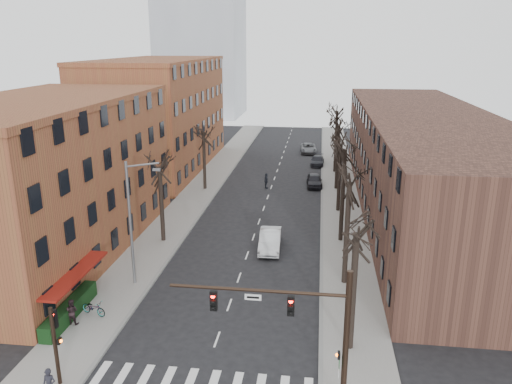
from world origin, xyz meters
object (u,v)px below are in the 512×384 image
(silver_sedan, at_px, (270,240))
(bicycle, at_px, (94,308))
(parked_car_near, at_px, (314,180))
(parked_car_mid, at_px, (317,161))

(silver_sedan, height_order, bicycle, silver_sedan)
(silver_sedan, distance_m, bicycle, 15.59)
(silver_sedan, xyz_separation_m, parked_car_near, (3.33, 19.48, -0.06))
(silver_sedan, height_order, parked_car_mid, silver_sedan)
(bicycle, bearing_deg, silver_sedan, -21.36)
(parked_car_near, xyz_separation_m, parked_car_mid, (0.25, 10.84, -0.11))
(bicycle, bearing_deg, parked_car_near, -4.71)
(parked_car_mid, bearing_deg, parked_car_near, -89.51)
(bicycle, bearing_deg, parked_car_mid, 0.40)
(silver_sedan, bearing_deg, parked_car_mid, 80.67)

